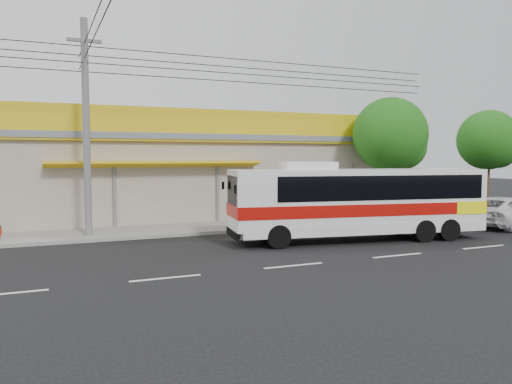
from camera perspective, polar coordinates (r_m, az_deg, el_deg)
ground at (r=17.82m, az=0.53°, el=-6.84°), size 120.00×120.00×0.00m
sidewalk at (r=23.34m, az=-5.50°, el=-4.09°), size 30.00×3.20×0.15m
lane_markings at (r=15.62m, az=4.31°, el=-8.41°), size 50.00×0.12×0.01m
storefront_building at (r=28.45m, az=-8.99°, el=1.83°), size 22.60×9.20×5.70m
coach_bus at (r=20.43m, az=12.00°, el=-0.72°), size 10.54×3.86×3.18m
white_car at (r=26.97m, az=26.46°, el=-2.02°), size 5.67×3.96×1.44m
utility_pole at (r=21.81m, az=-19.00°, el=14.33°), size 34.00×14.00×8.90m
tree_near at (r=27.57m, az=15.34°, el=6.06°), size 3.93×3.93×6.52m
tree_far at (r=35.85m, az=25.18°, el=5.19°), size 3.86×3.86×6.40m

